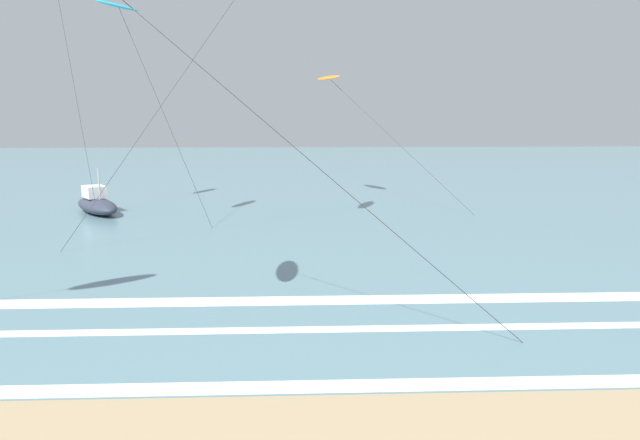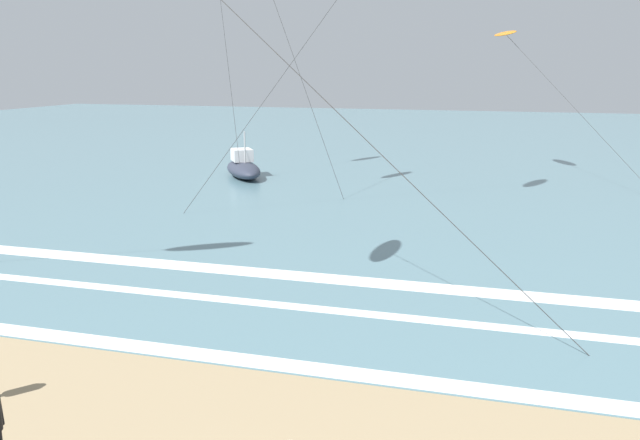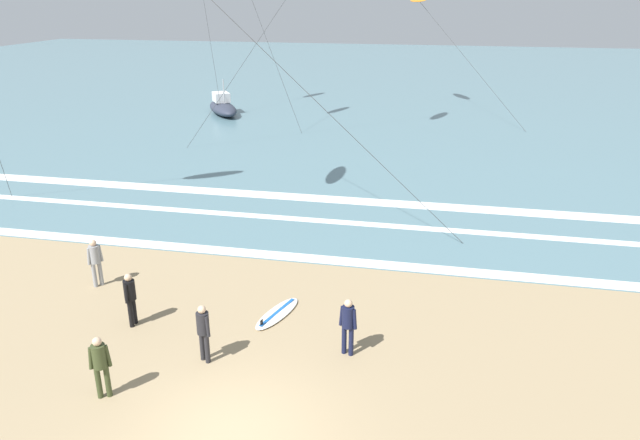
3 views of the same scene
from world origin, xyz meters
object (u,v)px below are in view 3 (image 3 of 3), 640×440
object	(u,v)px
surfer_right_near	(95,259)
surfer_background_far	(100,362)
offshore_boat	(223,107)
kite_orange_high_left	(419,1)
surfer_left_far	(348,322)
surfer_foreground_main	(130,295)
surfer_left_near	(203,328)
surfboard_right_spare	(277,313)

from	to	relation	value
surfer_right_near	surfer_background_far	distance (m)	5.98
offshore_boat	kite_orange_high_left	bearing A→B (deg)	24.72
surfer_background_far	kite_orange_high_left	size ratio (longest dim) A/B	0.16
surfer_left_far	surfer_right_near	bearing A→B (deg)	165.50
surfer_foreground_main	surfer_background_far	world-z (taller)	same
surfer_left_far	surfer_foreground_main	bearing A→B (deg)	178.08
surfer_right_near	kite_orange_high_left	xyz separation A→B (m)	(8.00, 34.16, 7.15)
surfer_left_far	surfer_background_far	distance (m)	6.01
surfer_right_near	kite_orange_high_left	size ratio (longest dim) A/B	0.16
surfer_foreground_main	surfer_left_near	size ratio (longest dim) A/B	1.00
surfboard_right_spare	offshore_boat	size ratio (longest dim) A/B	0.41
offshore_boat	surfboard_right_spare	bearing A→B (deg)	-66.76
surfer_left_far	offshore_boat	size ratio (longest dim) A/B	0.30
surfer_background_far	surfboard_right_spare	bearing A→B (deg)	56.55
surfer_left_far	surfer_left_near	bearing A→B (deg)	-163.48
surfer_right_near	kite_orange_high_left	bearing A→B (deg)	76.82
surfer_left_far	kite_orange_high_left	distance (m)	37.05
surfer_left_near	offshore_boat	size ratio (longest dim) A/B	0.30
surfer_left_far	surfer_background_far	size ratio (longest dim) A/B	1.00
surfer_right_near	surfer_left_far	bearing A→B (deg)	-14.50
surfer_left_near	offshore_boat	bearing A→B (deg)	109.55
surfer_left_near	surfer_left_far	size ratio (longest dim) A/B	1.00
surfer_left_far	surfboard_right_spare	xyz separation A→B (m)	(-2.33, 1.57, -0.91)
surfer_foreground_main	surfer_right_near	xyz separation A→B (m)	(-2.27, 1.98, 0.00)
surfer_foreground_main	surfer_right_near	distance (m)	3.01
surfboard_right_spare	kite_orange_high_left	distance (m)	35.75
surfer_right_near	kite_orange_high_left	world-z (taller)	kite_orange_high_left
surfer_foreground_main	surfer_left_far	size ratio (longest dim) A/B	1.00
surfer_left_far	surfboard_right_spare	world-z (taller)	surfer_left_far
offshore_boat	surfer_left_near	bearing A→B (deg)	-70.45
surfboard_right_spare	offshore_boat	distance (m)	30.82
surfer_foreground_main	surfer_left_near	bearing A→B (deg)	-25.09
surfer_left_near	offshore_boat	world-z (taller)	offshore_boat
surfer_foreground_main	surfer_right_near	bearing A→B (deg)	138.93
surfer_left_near	surfer_background_far	bearing A→B (deg)	-133.75
surfer_right_near	surfboard_right_spare	xyz separation A→B (m)	(6.12, -0.62, -0.91)
surfer_foreground_main	surfboard_right_spare	world-z (taller)	surfer_foreground_main
surfboard_right_spare	offshore_boat	world-z (taller)	offshore_boat
surfer_foreground_main	kite_orange_high_left	bearing A→B (deg)	80.99
surfer_left_near	kite_orange_high_left	size ratio (longest dim) A/B	0.16
surfer_foreground_main	surfer_right_near	size ratio (longest dim) A/B	1.00
surfer_left_near	surfer_left_far	distance (m)	3.66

